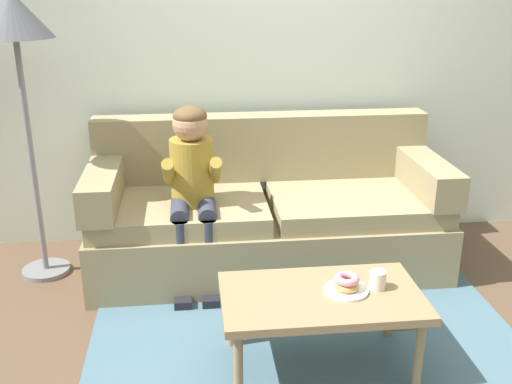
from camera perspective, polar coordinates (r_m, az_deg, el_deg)
ground at (r=3.36m, az=4.45°, el=-13.02°), size 10.00×10.00×0.00m
wall_back at (r=4.22m, az=1.38°, el=14.21°), size 8.00×0.10×2.80m
area_rug at (r=3.15m, az=5.32°, el=-15.38°), size 2.26×1.65×0.01m
couch at (r=3.93m, az=1.02°, el=-2.20°), size 2.23×0.90×0.94m
coffee_table at (r=2.92m, az=6.19°, el=-10.28°), size 0.95×0.55×0.40m
person_child at (r=3.59m, az=-6.03°, el=1.13°), size 0.34×0.58×1.10m
plate at (r=2.92m, az=8.52°, el=-9.16°), size 0.21×0.21×0.01m
donut at (r=2.91m, az=8.54°, el=-8.73°), size 0.15×0.15×0.04m
donut_second at (r=2.90m, az=8.58°, el=-8.11°), size 0.13×0.13×0.04m
mug at (r=2.96m, az=11.42°, el=-8.14°), size 0.08×0.08×0.09m
toy_controller at (r=3.47m, az=13.60°, el=-11.92°), size 0.23×0.09×0.05m
floor_lamp at (r=3.76m, az=-21.80°, el=13.70°), size 0.44×0.44×1.74m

